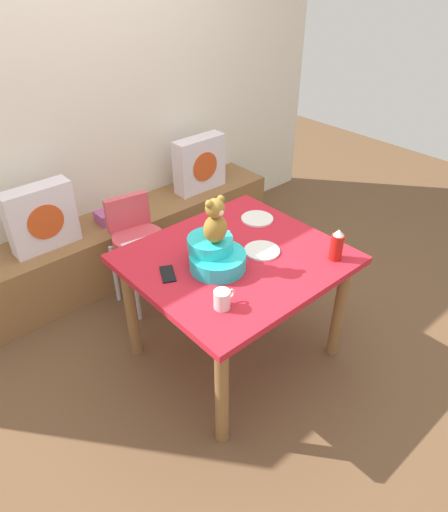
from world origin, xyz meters
TOP-DOWN VIEW (x-y plane):
  - ground_plane at (0.00, 0.00)m, footprint 8.00×8.00m
  - back_wall at (0.00, 1.52)m, footprint 4.40×0.10m
  - window_bench at (0.00, 1.25)m, footprint 2.60×0.44m
  - pillow_floral_left at (-0.60, 1.23)m, footprint 0.44×0.15m
  - pillow_floral_right at (0.73, 1.23)m, footprint 0.44×0.15m
  - book_stack at (-0.10, 1.25)m, footprint 0.20×0.14m
  - dining_table at (0.00, 0.00)m, footprint 1.11×1.01m
  - highchair at (-0.14, 0.82)m, footprint 0.37×0.49m
  - infant_seat_teal at (-0.15, 0.00)m, footprint 0.30×0.33m
  - teddy_bear at (-0.15, 0.00)m, footprint 0.13×0.12m
  - ketchup_bottle at (0.39, -0.37)m, footprint 0.07×0.07m
  - coffee_mug at (-0.34, -0.27)m, footprint 0.12×0.08m
  - dinner_plate_near at (0.37, 0.21)m, footprint 0.20×0.20m
  - dinner_plate_far at (0.14, -0.06)m, footprint 0.20×0.20m
  - cell_phone at (-0.38, 0.11)m, footprint 0.13×0.16m
  - table_fork at (0.06, 0.22)m, footprint 0.17×0.02m

SIDE VIEW (x-z plane):
  - ground_plane at x=0.00m, z-range 0.00..0.00m
  - window_bench at x=0.00m, z-range 0.00..0.46m
  - book_stack at x=-0.10m, z-range 0.46..0.55m
  - highchair at x=-0.14m, z-range 0.13..0.92m
  - dining_table at x=0.00m, z-range 0.26..1.00m
  - pillow_floral_left at x=-0.60m, z-range 0.46..0.90m
  - pillow_floral_right at x=0.73m, z-range 0.46..0.90m
  - table_fork at x=0.06m, z-range 0.74..0.75m
  - cell_phone at x=-0.38m, z-range 0.74..0.75m
  - dinner_plate_near at x=0.37m, z-range 0.74..0.75m
  - dinner_plate_far at x=0.14m, z-range 0.74..0.75m
  - coffee_mug at x=-0.34m, z-range 0.74..0.84m
  - infant_seat_teal at x=-0.15m, z-range 0.73..0.89m
  - ketchup_bottle at x=0.39m, z-range 0.73..0.92m
  - teddy_bear at x=-0.15m, z-range 0.89..1.14m
  - back_wall at x=0.00m, z-range 0.00..2.60m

